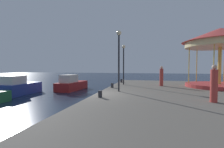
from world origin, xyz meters
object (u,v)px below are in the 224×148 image
Objects in this scene: lamp_post_mid_promenade at (124,57)px; person_mid_promenade at (161,77)px; bollard_north at (100,94)px; person_by_the_water at (214,85)px; motorboat_red at (71,84)px; bollard_south at (121,81)px; carousel at (220,43)px; bollard_center at (112,85)px; lamp_post_near_edge at (119,50)px; motorboat_blue at (19,87)px.

person_mid_promenade is at bearing -6.18° from lamp_post_mid_promenade.
bollard_north is 0.21× the size of person_by_the_water.
motorboat_red is 13.90m from person_by_the_water.
bollard_north is 1.00× the size of bollard_south.
lamp_post_mid_promenade is 10.14× the size of bollard_south.
carousel is 15.72× the size of bollard_center.
motorboat_red is 11.16× the size of bollard_south.
lamp_post_mid_promenade reaches higher than bollard_south.
lamp_post_near_edge is 3.83m from bollard_north.
lamp_post_mid_promenade is (-0.36, 4.66, -0.23)m from lamp_post_near_edge.
motorboat_red is (3.56, 3.71, -0.03)m from motorboat_blue.
lamp_post_near_edge is 7.46m from bollard_south.
lamp_post_near_edge is at bearing -152.26° from carousel.
bollard_center is at bearing -102.56° from lamp_post_mid_promenade.
motorboat_red is 1.00× the size of lamp_post_near_edge.
motorboat_blue is at bearing -170.43° from carousel.
motorboat_red is at bearing 175.69° from person_mid_promenade.
bollard_north is 6.04m from person_by_the_water.
person_by_the_water is (5.33, -2.47, -2.13)m from lamp_post_near_edge.
lamp_post_mid_promenade is at bearing 94.37° from lamp_post_near_edge.
bollard_north is (-8.90, -6.83, -3.66)m from carousel.
person_mid_promenade is (4.27, -2.58, 0.69)m from bollard_south.
bollard_south is (-0.93, 6.84, -2.83)m from lamp_post_near_edge.
carousel is 11.80m from bollard_north.
carousel is at bearing 0.90° from person_mid_promenade.
bollard_north is (-0.66, -2.50, -2.83)m from lamp_post_near_edge.
motorboat_red is 2.37× the size of person_mid_promenade.
bollard_center is (-0.95, 1.99, -2.83)m from lamp_post_near_edge.
carousel reaches higher than motorboat_red.
lamp_post_mid_promenade reaches higher than bollard_center.
bollard_south is at bearing 104.73° from lamp_post_mid_promenade.
lamp_post_mid_promenade is 9.31m from person_by_the_water.
lamp_post_mid_promenade is (9.56, 3.38, 2.91)m from motorboat_blue.
bollard_north is (9.25, -3.77, 0.31)m from motorboat_blue.
motorboat_blue is at bearing 166.20° from person_by_the_water.
person_by_the_water reaches higher than bollard_center.
bollard_north is at bearing -142.51° from carousel.
carousel is at bearing 14.29° from bollard_center.
carousel reaches higher than lamp_post_near_edge.
lamp_post_mid_promenade is at bearing 177.85° from carousel.
person_mid_promenade is at bearing -4.31° from motorboat_red.
person_by_the_water is at bearing -73.48° from person_mid_promenade.
bollard_center is (8.96, 0.72, 0.31)m from motorboat_blue.
bollard_center is (-0.28, 4.49, 0.00)m from bollard_north.
motorboat_blue is 13.62m from person_mid_promenade.
bollard_center is 7.74m from person_by_the_water.
motorboat_blue is 2.15× the size of person_by_the_water.
person_by_the_water reaches higher than motorboat_blue.
bollard_center is at bearing 144.60° from person_by_the_water.
bollard_south and bollard_center have the same top height.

